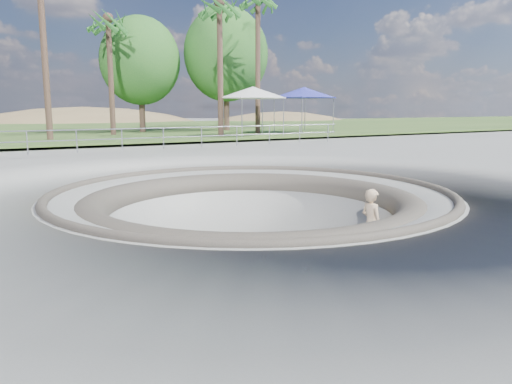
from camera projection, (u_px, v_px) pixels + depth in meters
ground at (251, 192)px, 12.85m from camera, size 180.00×180.00×0.00m
skate_bowl at (251, 260)px, 13.15m from camera, size 14.00×14.00×4.10m
grass_strip at (50, 130)px, 41.74m from camera, size 180.00×36.00×0.12m
distant_hills at (58, 179)px, 64.56m from camera, size 103.20×45.00×28.60m
safety_railing at (122, 139)px, 22.94m from camera, size 25.00×0.06×1.03m
skateboard at (370, 261)px, 13.15m from camera, size 0.78×0.37×0.08m
skater at (371, 225)px, 12.99m from camera, size 0.48×0.71×1.90m
canopy_white at (253, 93)px, 32.82m from camera, size 6.34×6.34×3.21m
canopy_blue at (304, 93)px, 36.91m from camera, size 6.57×6.57×3.34m
palm_d at (108, 25)px, 32.94m from camera, size 2.60×2.60×8.57m
palm_e at (219, 10)px, 31.08m from camera, size 2.60×2.60×9.24m
palm_f at (258, 4)px, 34.99m from camera, size 2.60×2.60×10.53m
bushy_tree_mid at (140, 61)px, 37.42m from camera, size 6.04×5.49×8.71m
bushy_tree_right at (226, 54)px, 39.63m from camera, size 6.83×6.21×9.85m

